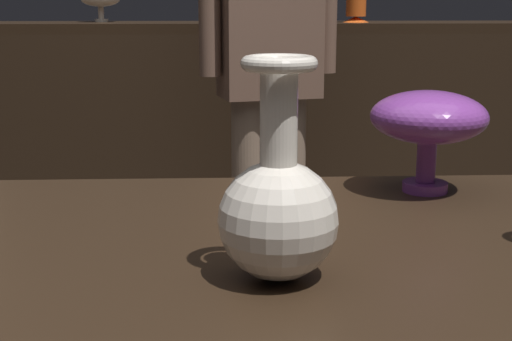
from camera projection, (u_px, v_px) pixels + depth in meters
back_display_shelf at (228, 141)px, 3.05m from camera, size 2.60×0.40×0.99m
vase_centerpiece at (278, 207)px, 0.72m from camera, size 0.12×0.12×0.23m
vase_tall_behind at (429, 120)px, 1.05m from camera, size 0.17×0.17×0.15m
shelf_vase_left at (100, 0)px, 2.97m from camera, size 0.16×0.16×0.12m
shelf_vase_center at (227, 3)px, 2.91m from camera, size 0.13×0.13×0.11m
visitor_center_back at (269, 54)px, 2.38m from camera, size 0.46×0.25×1.54m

